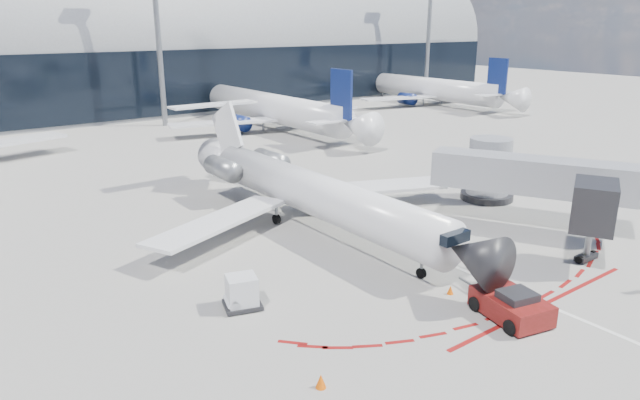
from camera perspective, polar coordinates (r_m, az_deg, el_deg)
ground at (r=36.89m, az=6.35°, el=-3.66°), size 260.00×260.00×0.00m
apron_centerline at (r=38.27m, az=4.31°, el=-2.80°), size 0.25×40.00×0.01m
apron_stop_bar at (r=30.30m, az=21.52°, el=-9.66°), size 14.00×0.25×0.01m
terminal_building at (r=93.14m, az=-22.61°, el=13.19°), size 150.00×24.15×24.00m
jet_bridge at (r=41.36m, az=19.38°, el=2.14°), size 10.03×15.20×4.90m
light_mast_centre at (r=78.44m, az=-15.94°, el=16.22°), size 0.70×0.70×25.00m
light_mast_east at (r=107.37m, az=10.84°, el=16.68°), size 0.70×0.70×25.00m
regional_jet at (r=38.07m, az=-1.39°, el=1.00°), size 23.66×29.18×7.31m
pushback_tug at (r=28.22m, az=18.59°, el=-9.94°), size 3.01×5.70×1.45m
uld_container at (r=27.83m, az=-7.81°, el=-9.14°), size 2.10×1.93×1.64m
safety_cone_left at (r=22.42m, az=0.09°, el=-17.65°), size 0.41×0.41×0.57m
safety_cone_right at (r=29.87m, az=12.91°, el=-8.75°), size 0.33×0.33×0.46m
bg_airliner_2 at (r=73.81m, az=-4.77°, el=11.13°), size 32.51×34.42×10.52m
bg_airliner_3 at (r=98.89m, az=10.87°, el=12.36°), size 31.67×33.53×10.24m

